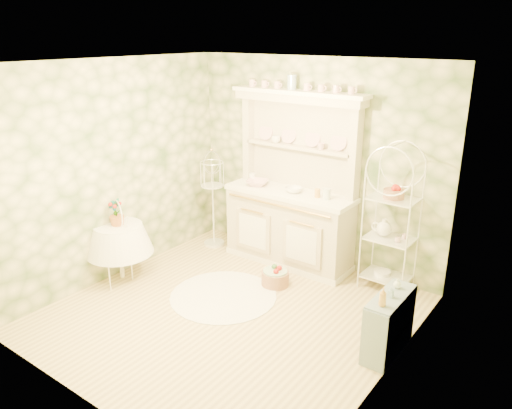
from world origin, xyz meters
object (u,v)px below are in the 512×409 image
Objects in this scene: side_shelf at (389,326)px; cafe_chair at (110,246)px; kitchen_dresser at (290,181)px; round_table at (120,254)px; bakers_rack at (392,214)px; birdcage_stand at (213,200)px; floor_basket at (275,277)px.

side_shelf is 3.43m from cafe_chair.
kitchen_dresser is 2.42m from cafe_chair.
round_table is (-3.35, -0.51, 0.05)m from side_shelf.
cafe_chair is at bearing -145.75° from bakers_rack.
bakers_rack is 1.40× the size of birdcage_stand.
kitchen_dresser reaches higher than side_shelf.
cafe_chair reaches higher than round_table.
round_table reaches higher than floor_basket.
birdcage_stand is at bearing 155.77° from side_shelf.
round_table is at bearing -131.69° from kitchen_dresser.
round_table is 0.69× the size of cafe_chair.
bakers_rack is 2.95× the size of round_table.
side_shelf is at bearing -15.84° from floor_basket.
bakers_rack reaches higher than birdcage_stand.
side_shelf reaches higher than floor_basket.
floor_basket is at bearing -70.64° from kitchen_dresser.
kitchen_dresser is 6.68× the size of floor_basket.
bakers_rack reaches higher than side_shelf.
birdcage_stand is 4.01× the size of floor_basket.
bakers_rack is 5.62× the size of floor_basket.
side_shelf is at bearing 8.69° from round_table.
kitchen_dresser reaches higher than bakers_rack.
side_shelf is 3.39m from round_table.
cafe_chair is at bearing -100.09° from birdcage_stand.
bakers_rack reaches higher than cafe_chair.
side_shelf is at bearing 32.63° from cafe_chair.
bakers_rack is 3.44m from cafe_chair.
round_table is 1.55m from birdcage_stand.
birdcage_stand is at bearing 101.58° from cafe_chair.
cafe_chair is 0.69× the size of birdcage_stand.
cafe_chair is (-3.36, -0.65, 0.19)m from side_shelf.
side_shelf is 1.00× the size of round_table.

